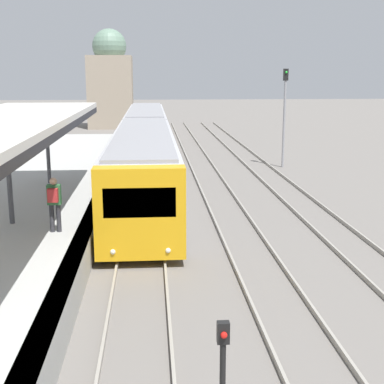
{
  "coord_description": "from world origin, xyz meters",
  "views": [
    {
      "loc": [
        0.37,
        -2.94,
        5.66
      ],
      "look_at": [
        1.75,
        15.06,
        1.66
      ],
      "focal_mm": 50.0,
      "sensor_mm": 36.0,
      "label": 1
    }
  ],
  "objects_px": {
    "signal_mast_far": "(285,107)",
    "train_near": "(145,141)",
    "person_on_platform": "(54,200)",
    "signal_post_near": "(223,362)"
  },
  "relations": [
    {
      "from": "person_on_platform",
      "to": "signal_post_near",
      "type": "relative_size",
      "value": 0.91
    },
    {
      "from": "person_on_platform",
      "to": "signal_mast_far",
      "type": "distance_m",
      "value": 19.91
    },
    {
      "from": "person_on_platform",
      "to": "signal_post_near",
      "type": "bearing_deg",
      "value": -63.45
    },
    {
      "from": "signal_post_near",
      "to": "signal_mast_far",
      "type": "bearing_deg",
      "value": 74.0
    },
    {
      "from": "person_on_platform",
      "to": "signal_post_near",
      "type": "height_order",
      "value": "person_on_platform"
    },
    {
      "from": "train_near",
      "to": "signal_mast_far",
      "type": "xyz_separation_m",
      "value": [
        8.49,
        0.4,
        1.94
      ]
    },
    {
      "from": "train_near",
      "to": "signal_post_near",
      "type": "height_order",
      "value": "train_near"
    },
    {
      "from": "signal_mast_far",
      "to": "signal_post_near",
      "type": "bearing_deg",
      "value": -106.0
    },
    {
      "from": "person_on_platform",
      "to": "signal_post_near",
      "type": "xyz_separation_m",
      "value": [
        4.01,
        -8.03,
        -0.85
      ]
    },
    {
      "from": "signal_mast_far",
      "to": "train_near",
      "type": "bearing_deg",
      "value": -177.27
    }
  ]
}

